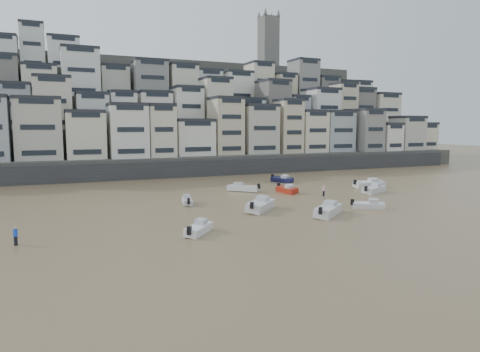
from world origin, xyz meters
name	(u,v)px	position (x,y,z in m)	size (l,w,h in m)	color
ground	(351,284)	(0.00, 0.00, 0.00)	(400.00, 400.00, 0.00)	olive
harbor_wall	(198,168)	(10.00, 65.00, 1.75)	(140.00, 3.00, 3.50)	#38383A
hillside	(172,119)	(14.73, 104.84, 13.01)	(141.04, 66.00, 50.00)	#4C4C47
boat_a	(328,208)	(11.83, 19.59, 0.87)	(6.40, 2.10, 1.75)	silver
boat_b	(369,204)	(19.20, 21.04, 0.60)	(4.40, 1.44, 1.20)	silver
boat_c	(260,204)	(5.61, 25.42, 0.90)	(6.62, 2.17, 1.81)	silver
boat_d	(374,188)	(28.92, 31.31, 0.78)	(5.74, 1.88, 1.57)	silver
boat_e	(287,189)	(16.01, 36.97, 0.67)	(4.88, 1.60, 1.33)	maroon
boat_f	(187,200)	(-1.65, 33.58, 0.59)	(4.31, 1.41, 1.17)	silver
boat_g	(369,183)	(32.18, 36.34, 0.83)	(6.08, 1.99, 1.66)	silver
boat_h	(243,187)	(10.21, 41.29, 0.78)	(5.70, 1.87, 1.56)	silver
boat_i	(282,179)	(21.72, 48.85, 0.69)	(5.02, 1.64, 1.37)	#13153C
boat_j	(199,227)	(-5.25, 17.36, 0.65)	(4.80, 1.57, 1.31)	white
person_blue	(15,236)	(-21.74, 19.85, 0.87)	(0.44, 0.44, 1.74)	blue
person_pink	(324,191)	(19.56, 31.80, 0.87)	(0.44, 0.44, 1.74)	#E3A0B0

